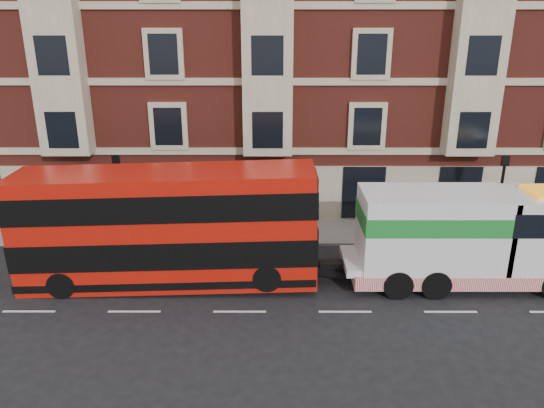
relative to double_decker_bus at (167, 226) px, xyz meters
The scene contains 8 objects.
ground 4.59m from the double_decker_bus, 37.11° to the right, with size 120.00×120.00×0.00m, color black.
sidewalk 6.52m from the double_decker_bus, 59.77° to the left, with size 90.00×3.00×0.15m, color slate.
victorian_terrace 15.17m from the double_decker_bus, 74.46° to the left, with size 45.00×12.00×20.40m.
lamp_post_west 4.91m from the double_decker_bus, 127.22° to the left, with size 0.35×0.15×4.35m.
lamp_post_east 15.53m from the double_decker_bus, 14.56° to the left, with size 0.35×0.15×4.35m.
double_decker_bus is the anchor object (origin of this frame).
tow_truck 12.07m from the double_decker_bus, ahead, with size 9.62×2.84×4.01m.
pedestrian 6.35m from the double_decker_bus, 132.72° to the left, with size 0.61×0.40×1.69m, color #192632.
Camera 1 is at (1.26, -17.48, 10.66)m, focal length 35.00 mm.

